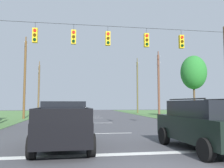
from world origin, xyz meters
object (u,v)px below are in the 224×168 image
overhead_signal_span (112,66)px  utility_pole_mid_left (25,78)px  utility_pole_far_right (137,86)px  utility_pole_mid_right (159,84)px  tree_roadside_far_right (194,73)px  pickup_truck (63,124)px  utility_pole_far_left (39,88)px  suv_black (204,124)px

overhead_signal_span → utility_pole_mid_left: 16.24m
utility_pole_far_right → utility_pole_mid_right: bearing=-90.5°
overhead_signal_span → tree_roadside_far_right: 17.12m
pickup_truck → tree_roadside_far_right: size_ratio=0.70×
utility_pole_mid_right → tree_roadside_far_right: bearing=-48.0°
utility_pole_far_left → utility_pole_far_right: bearing=-1.9°
utility_pole_mid_right → tree_roadside_far_right: (3.27, -3.63, 1.19)m
pickup_truck → utility_pole_far_left: (-5.78, 32.73, 3.58)m
utility_pole_far_right → utility_pole_mid_left: 21.85m
tree_roadside_far_right → utility_pole_mid_right: bearing=132.0°
utility_pole_mid_right → utility_pole_mid_left: 17.48m
utility_pole_far_right → tree_roadside_far_right: (3.16, -15.12, 0.73)m
pickup_truck → utility_pole_far_left: 33.43m
utility_pole_mid_right → utility_pole_far_right: size_ratio=0.88×
utility_pole_far_right → utility_pole_far_left: size_ratio=1.11×
overhead_signal_span → utility_pole_mid_right: (9.03, 15.46, 0.17)m
pickup_truck → utility_pole_mid_left: 20.23m
utility_pole_far_right → utility_pole_mid_left: size_ratio=1.04×
suv_black → utility_pole_mid_left: 23.72m
utility_pole_mid_right → utility_pole_far_left: 21.44m
overhead_signal_span → pickup_truck: overhead_signal_span is taller
utility_pole_far_left → pickup_truck: bearing=-80.0°
utility_pole_far_right → utility_pole_far_left: 17.84m
utility_pole_mid_left → tree_roadside_far_right: size_ratio=1.27×
suv_black → utility_pole_far_left: size_ratio=0.52×
tree_roadside_far_right → utility_pole_far_right: bearing=101.8°
overhead_signal_span → tree_roadside_far_right: (12.30, 11.84, 1.36)m
utility_pole_mid_left → tree_roadside_far_right: utility_pole_mid_left is taller
suv_black → utility_pole_far_right: bearing=79.1°
utility_pole_mid_left → utility_pole_far_left: (-0.31, 13.64, -0.32)m
tree_roadside_far_right → pickup_truck: bearing=-131.8°
suv_black → utility_pole_far_left: utility_pole_far_left is taller
utility_pole_far_right → suv_black: bearing=-100.9°
utility_pole_mid_left → utility_pole_far_right: bearing=36.7°
pickup_truck → suv_black: suv_black is taller
pickup_truck → utility_pole_mid_right: size_ratio=0.60×
pickup_truck → suv_black: size_ratio=1.12×
pickup_truck → suv_black: bearing=-15.7°
overhead_signal_span → utility_pole_mid_left: size_ratio=1.74×
overhead_signal_span → suv_black: overhead_signal_span is taller
pickup_truck → utility_pole_far_right: size_ratio=0.53×
utility_pole_mid_left → tree_roadside_far_right: 20.79m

